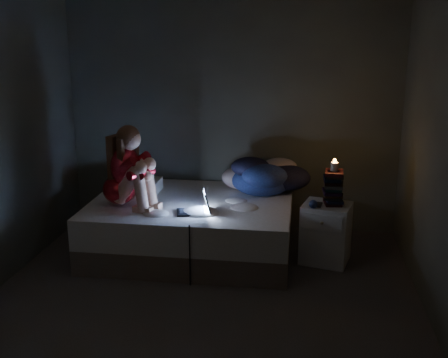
% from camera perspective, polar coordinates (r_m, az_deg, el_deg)
% --- Properties ---
extents(floor, '(3.60, 3.80, 0.02)m').
position_cam_1_polar(floor, '(4.61, -2.44, -13.08)').
color(floor, '#504D4B').
rests_on(floor, ground).
extents(wall_back, '(3.60, 0.02, 2.60)m').
position_cam_1_polar(wall_back, '(6.00, 0.76, 6.94)').
color(wall_back, '#5C6156').
rests_on(wall_back, ground).
extents(wall_front, '(3.60, 0.02, 2.60)m').
position_cam_1_polar(wall_front, '(2.38, -11.26, -7.00)').
color(wall_front, '#5C6156').
rests_on(wall_front, ground).
extents(bed, '(1.96, 1.47, 0.54)m').
position_cam_1_polar(bed, '(5.53, -3.33, -4.89)').
color(bed, beige).
rests_on(bed, ground).
extents(pillow, '(0.44, 0.31, 0.13)m').
position_cam_1_polar(pillow, '(5.79, -8.83, -0.65)').
color(pillow, white).
rests_on(pillow, bed).
extents(woman, '(0.57, 0.46, 0.80)m').
position_cam_1_polar(woman, '(5.26, -10.86, 1.38)').
color(woman, '#970010').
rests_on(woman, bed).
extents(laptop, '(0.35, 0.28, 0.22)m').
position_cam_1_polar(laptop, '(5.05, -3.25, -2.38)').
color(laptop, black).
rests_on(laptop, bed).
extents(clothes_pile, '(0.70, 0.58, 0.39)m').
position_cam_1_polar(clothes_pile, '(5.65, 3.93, 0.50)').
color(clothes_pile, navy).
rests_on(clothes_pile, bed).
extents(nightstand, '(0.51, 0.48, 0.58)m').
position_cam_1_polar(nightstand, '(5.38, 10.50, -5.53)').
color(nightstand, silver).
rests_on(nightstand, ground).
extents(book_stack, '(0.19, 0.25, 0.33)m').
position_cam_1_polar(book_stack, '(5.25, 11.26, -0.86)').
color(book_stack, black).
rests_on(book_stack, nightstand).
extents(candle, '(0.07, 0.07, 0.08)m').
position_cam_1_polar(candle, '(5.20, 11.38, 1.32)').
color(candle, beige).
rests_on(candle, book_stack).
extents(phone, '(0.08, 0.15, 0.01)m').
position_cam_1_polar(phone, '(5.22, 9.85, -2.71)').
color(phone, black).
rests_on(phone, nightstand).
extents(blue_orb, '(0.08, 0.08, 0.08)m').
position_cam_1_polar(blue_orb, '(5.11, 9.64, -2.71)').
color(blue_orb, navy).
rests_on(blue_orb, nightstand).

